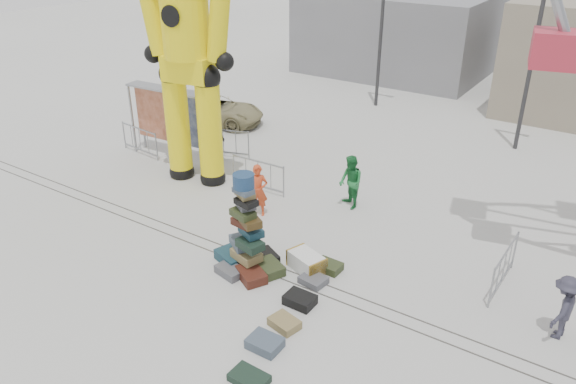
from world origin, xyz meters
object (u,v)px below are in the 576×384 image
Objects in this scene: parked_suv at (215,110)px; steamer_trunk at (307,262)px; lamp_post_left at (385,9)px; pedestrian_green at (351,182)px; pedestrian_black at (215,137)px; lamp_post_right at (540,33)px; pedestrian_grey at (563,308)px; barricade_dummy_a at (140,141)px; barricade_dummy_c at (258,175)px; banner_scaffold at (171,107)px; barricade_dummy_b at (223,143)px; crash_test_dummy at (187,50)px; suitcase_tower at (247,243)px; barricade_wheel_front at (504,268)px; pedestrian_red at (258,190)px.

steamer_trunk is at bearing -143.66° from parked_suv.
pedestrian_green is at bearing -69.38° from lamp_post_left.
steamer_trunk is (4.46, -13.70, -4.25)m from lamp_post_left.
lamp_post_left is 4.65× the size of pedestrian_black.
lamp_post_right is 11.94m from pedestrian_grey.
barricade_dummy_a is 8.75m from pedestrian_green.
barricade_dummy_a is 3.00m from pedestrian_black.
barricade_dummy_c is 0.47× the size of parked_suv.
lamp_post_left reaches higher than pedestrian_grey.
lamp_post_right reaches higher than parked_suv.
barricade_dummy_c is at bearing -10.34° from banner_scaffold.
pedestrian_grey reaches higher than barricade_dummy_b.
lamp_post_left is 2.15× the size of banner_scaffold.
barricade_dummy_c is 1.31× the size of pedestrian_grey.
banner_scaffold is (-1.98, 0.98, -2.48)m from crash_test_dummy.
pedestrian_grey reaches higher than barricade_dummy_a.
pedestrian_grey is (15.37, -2.25, 0.21)m from barricade_dummy_a.
crash_test_dummy is 2.29× the size of banner_scaffold.
banner_scaffold is at bearing -176.95° from parked_suv.
lamp_post_left is 4.00× the size of barricade_dummy_c.
barricade_dummy_a is at bearing -144.40° from lamp_post_right.
suitcase_tower is at bearing 148.28° from pedestrian_black.
suitcase_tower is 4.52m from pedestrian_green.
suitcase_tower reaches higher than banner_scaffold.
pedestrian_black is (-6.74, 4.41, 0.63)m from steamer_trunk.
banner_scaffold reaches higher than parked_suv.
crash_test_dummy is at bearing -95.06° from barricade_dummy_b.
lamp_post_left is 15.02m from steamer_trunk.
pedestrian_red is (-7.24, -0.30, 0.27)m from barricade_wheel_front.
barricade_dummy_c is 8.30m from barricade_wheel_front.
crash_test_dummy is at bearing -98.51° from lamp_post_left.
barricade_wheel_front is 1.17× the size of pedestrian_green.
barricade_dummy_b is at bearing 35.97° from barricade_dummy_a.
pedestrian_red is 8.79m from pedestrian_grey.
barricade_wheel_front is (10.54, -0.59, -3.94)m from crash_test_dummy.
pedestrian_red is 4.74m from pedestrian_black.
banner_scaffold is at bearing 175.02° from steamer_trunk.
barricade_dummy_b is 1.16× the size of pedestrian_black.
lamp_post_left is 0.94× the size of crash_test_dummy.
banner_scaffold is at bearing -109.80° from lamp_post_left.
lamp_post_right is 4.00× the size of barricade_dummy_c.
barricade_dummy_a is 15.54m from pedestrian_grey.
suitcase_tower is at bearing -131.64° from steamer_trunk.
lamp_post_left reaches higher than pedestrian_black.
barricade_dummy_a is at bearing -163.68° from banner_scaffold.
banner_scaffold is (-3.63, -10.09, -2.47)m from lamp_post_left.
barricade_dummy_c is at bearing -48.96° from barricade_dummy_b.
pedestrian_red reaches higher than barricade_dummy_c.
crash_test_dummy reaches higher than barricade_dummy_c.
barricade_dummy_a is 4.30m from parked_suv.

